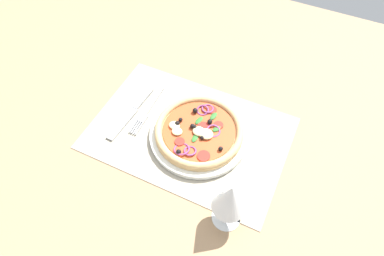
# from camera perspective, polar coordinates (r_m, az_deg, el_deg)

# --- Properties ---
(ground_plane) EXTENTS (1.90, 1.40, 0.02)m
(ground_plane) POSITION_cam_1_polar(r_m,az_deg,el_deg) (0.88, -0.50, -1.33)
(ground_plane) COLOR #9E7A56
(placemat) EXTENTS (0.51, 0.34, 0.00)m
(placemat) POSITION_cam_1_polar(r_m,az_deg,el_deg) (0.87, -0.51, -0.80)
(placemat) COLOR #A39984
(placemat) RESTS_ON ground_plane
(plate) EXTENTS (0.25, 0.25, 0.01)m
(plate) POSITION_cam_1_polar(r_m,az_deg,el_deg) (0.86, 1.16, -1.22)
(plate) COLOR silver
(plate) RESTS_ON placemat
(pizza) EXTENTS (0.23, 0.23, 0.03)m
(pizza) POSITION_cam_1_polar(r_m,az_deg,el_deg) (0.84, 1.16, -0.53)
(pizza) COLOR tan
(pizza) RESTS_ON plate
(fork) EXTENTS (0.02, 0.18, 0.00)m
(fork) POSITION_cam_1_polar(r_m,az_deg,el_deg) (0.92, -7.82, 2.78)
(fork) COLOR #B2B5BA
(fork) RESTS_ON placemat
(knife) EXTENTS (0.03, 0.20, 0.01)m
(knife) POSITION_cam_1_polar(r_m,az_deg,el_deg) (0.92, -10.44, 2.54)
(knife) COLOR #B2B5BA
(knife) RESTS_ON placemat
(wine_glass) EXTENTS (0.07, 0.07, 0.15)m
(wine_glass) POSITION_cam_1_polar(r_m,az_deg,el_deg) (0.67, 6.59, -11.98)
(wine_glass) COLOR silver
(wine_glass) RESTS_ON ground_plane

